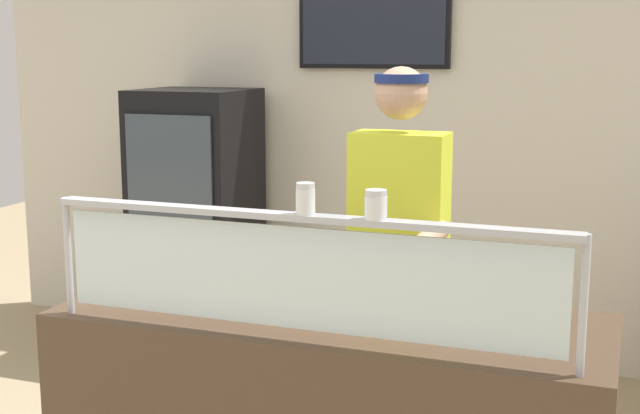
% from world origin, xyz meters
% --- Properties ---
extents(shop_rear_unit, '(6.25, 0.13, 2.70)m').
position_xyz_m(shop_rear_unit, '(0.92, 2.69, 1.36)').
color(shop_rear_unit, silver).
rests_on(shop_rear_unit, ground).
extents(sneeze_guard, '(1.67, 0.06, 0.40)m').
position_xyz_m(sneeze_guard, '(0.92, 0.06, 1.21)').
color(sneeze_guard, '#B2B5BC').
rests_on(sneeze_guard, serving_counter).
extents(pizza_tray, '(0.41, 0.41, 0.04)m').
position_xyz_m(pizza_tray, '(0.87, 0.39, 0.97)').
color(pizza_tray, '#9EA0A8').
rests_on(pizza_tray, serving_counter).
extents(pizza_server, '(0.15, 0.29, 0.01)m').
position_xyz_m(pizza_server, '(0.83, 0.37, 0.99)').
color(pizza_server, '#ADAFB7').
rests_on(pizza_server, pizza_tray).
extents(parmesan_shaker, '(0.06, 0.06, 0.09)m').
position_xyz_m(parmesan_shaker, '(0.95, 0.06, 1.39)').
color(parmesan_shaker, white).
rests_on(parmesan_shaker, sneeze_guard).
extents(pepper_flake_shaker, '(0.07, 0.07, 0.09)m').
position_xyz_m(pepper_flake_shaker, '(1.17, 0.06, 1.38)').
color(pepper_flake_shaker, white).
rests_on(pepper_flake_shaker, sneeze_guard).
extents(worker_figure, '(0.41, 0.50, 1.76)m').
position_xyz_m(worker_figure, '(0.98, 1.04, 1.01)').
color(worker_figure, '#23232D').
rests_on(worker_figure, ground).
extents(drink_fridge, '(0.64, 0.63, 1.59)m').
position_xyz_m(drink_fridge, '(-0.61, 2.25, 0.80)').
color(drink_fridge, black).
rests_on(drink_fridge, ground).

